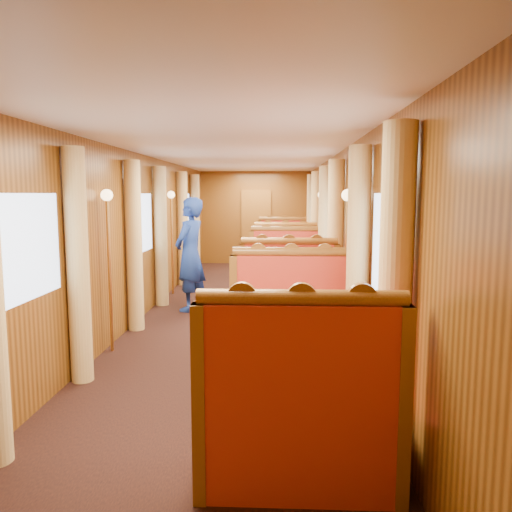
# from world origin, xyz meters

# --- Properties ---
(floor) EXTENTS (3.00, 12.00, 0.01)m
(floor) POSITION_xyz_m (0.00, 0.00, 0.00)
(floor) COLOR black
(floor) RESTS_ON ground
(ceiling) EXTENTS (3.00, 12.00, 0.01)m
(ceiling) POSITION_xyz_m (0.00, 0.00, 2.50)
(ceiling) COLOR silver
(ceiling) RESTS_ON wall_left
(wall_far) EXTENTS (3.00, 0.01, 2.50)m
(wall_far) POSITION_xyz_m (0.00, 6.00, 1.25)
(wall_far) COLOR brown
(wall_far) RESTS_ON floor
(wall_near) EXTENTS (3.00, 0.01, 2.50)m
(wall_near) POSITION_xyz_m (0.00, -6.00, 1.25)
(wall_near) COLOR brown
(wall_near) RESTS_ON floor
(wall_left) EXTENTS (0.01, 12.00, 2.50)m
(wall_left) POSITION_xyz_m (-1.50, 0.00, 1.25)
(wall_left) COLOR brown
(wall_left) RESTS_ON floor
(wall_right) EXTENTS (0.01, 12.00, 2.50)m
(wall_right) POSITION_xyz_m (1.50, 0.00, 1.25)
(wall_right) COLOR brown
(wall_right) RESTS_ON floor
(doorway_far) EXTENTS (0.80, 0.04, 2.00)m
(doorway_far) POSITION_xyz_m (0.00, 5.97, 1.00)
(doorway_far) COLOR brown
(doorway_far) RESTS_ON floor
(table_near) EXTENTS (1.05, 0.72, 0.75)m
(table_near) POSITION_xyz_m (0.75, -3.50, 0.38)
(table_near) COLOR white
(table_near) RESTS_ON floor
(banquette_near_fwd) EXTENTS (1.30, 0.55, 1.34)m
(banquette_near_fwd) POSITION_xyz_m (0.75, -4.51, 0.42)
(banquette_near_fwd) COLOR #A51219
(banquette_near_fwd) RESTS_ON floor
(banquette_near_aft) EXTENTS (1.30, 0.55, 1.34)m
(banquette_near_aft) POSITION_xyz_m (0.75, -2.49, 0.42)
(banquette_near_aft) COLOR #A51219
(banquette_near_aft) RESTS_ON floor
(table_mid) EXTENTS (1.05, 0.72, 0.75)m
(table_mid) POSITION_xyz_m (0.75, 0.00, 0.38)
(table_mid) COLOR white
(table_mid) RESTS_ON floor
(banquette_mid_fwd) EXTENTS (1.30, 0.55, 1.34)m
(banquette_mid_fwd) POSITION_xyz_m (0.75, -1.01, 0.42)
(banquette_mid_fwd) COLOR #A51219
(banquette_mid_fwd) RESTS_ON floor
(banquette_mid_aft) EXTENTS (1.30, 0.55, 1.34)m
(banquette_mid_aft) POSITION_xyz_m (0.75, 1.01, 0.42)
(banquette_mid_aft) COLOR #A51219
(banquette_mid_aft) RESTS_ON floor
(table_far) EXTENTS (1.05, 0.72, 0.75)m
(table_far) POSITION_xyz_m (0.75, 3.50, 0.38)
(table_far) COLOR white
(table_far) RESTS_ON floor
(banquette_far_fwd) EXTENTS (1.30, 0.55, 1.34)m
(banquette_far_fwd) POSITION_xyz_m (0.75, 2.49, 0.42)
(banquette_far_fwd) COLOR #A51219
(banquette_far_fwd) RESTS_ON floor
(banquette_far_aft) EXTENTS (1.30, 0.55, 1.34)m
(banquette_far_aft) POSITION_xyz_m (0.75, 4.51, 0.42)
(banquette_far_aft) COLOR #A51219
(banquette_far_aft) RESTS_ON floor
(tea_tray) EXTENTS (0.38, 0.32, 0.01)m
(tea_tray) POSITION_xyz_m (0.63, -3.53, 0.76)
(tea_tray) COLOR silver
(tea_tray) RESTS_ON table_near
(teapot_left) EXTENTS (0.19, 0.16, 0.13)m
(teapot_left) POSITION_xyz_m (0.54, -3.61, 0.82)
(teapot_left) COLOR silver
(teapot_left) RESTS_ON tea_tray
(teapot_right) EXTENTS (0.19, 0.15, 0.13)m
(teapot_right) POSITION_xyz_m (0.73, -3.60, 0.82)
(teapot_right) COLOR silver
(teapot_right) RESTS_ON tea_tray
(teapot_back) EXTENTS (0.17, 0.14, 0.12)m
(teapot_back) POSITION_xyz_m (0.61, -3.44, 0.81)
(teapot_back) COLOR silver
(teapot_back) RESTS_ON tea_tray
(fruit_plate) EXTENTS (0.22, 0.22, 0.05)m
(fruit_plate) POSITION_xyz_m (1.08, -3.65, 0.77)
(fruit_plate) COLOR white
(fruit_plate) RESTS_ON table_near
(cup_inboard) EXTENTS (0.08, 0.08, 0.26)m
(cup_inboard) POSITION_xyz_m (0.41, -3.35, 0.86)
(cup_inboard) COLOR white
(cup_inboard) RESTS_ON table_near
(cup_outboard) EXTENTS (0.08, 0.08, 0.26)m
(cup_outboard) POSITION_xyz_m (0.49, -3.28, 0.86)
(cup_outboard) COLOR white
(cup_outboard) RESTS_ON table_near
(rose_vase_mid) EXTENTS (0.06, 0.06, 0.36)m
(rose_vase_mid) POSITION_xyz_m (0.72, 0.02, 0.93)
(rose_vase_mid) COLOR silver
(rose_vase_mid) RESTS_ON table_mid
(rose_vase_far) EXTENTS (0.06, 0.06, 0.36)m
(rose_vase_far) POSITION_xyz_m (0.79, 3.51, 0.93)
(rose_vase_far) COLOR silver
(rose_vase_far) RESTS_ON table_far
(window_left_near) EXTENTS (0.01, 1.20, 0.90)m
(window_left_near) POSITION_xyz_m (-1.49, -3.50, 1.45)
(window_left_near) COLOR #97ADCD
(window_left_near) RESTS_ON wall_left
(curtain_left_near_b) EXTENTS (0.22, 0.22, 2.35)m
(curtain_left_near_b) POSITION_xyz_m (-1.38, -2.72, 1.18)
(curtain_left_near_b) COLOR #E4C074
(curtain_left_near_b) RESTS_ON floor
(window_right_near) EXTENTS (0.01, 1.20, 0.90)m
(window_right_near) POSITION_xyz_m (1.49, -3.50, 1.45)
(window_right_near) COLOR #97ADCD
(window_right_near) RESTS_ON wall_right
(curtain_right_near_a) EXTENTS (0.22, 0.22, 2.35)m
(curtain_right_near_a) POSITION_xyz_m (1.38, -4.28, 1.18)
(curtain_right_near_a) COLOR #E4C074
(curtain_right_near_a) RESTS_ON floor
(curtain_right_near_b) EXTENTS (0.22, 0.22, 2.35)m
(curtain_right_near_b) POSITION_xyz_m (1.38, -2.72, 1.18)
(curtain_right_near_b) COLOR #E4C074
(curtain_right_near_b) RESTS_ON floor
(window_left_mid) EXTENTS (0.01, 1.20, 0.90)m
(window_left_mid) POSITION_xyz_m (-1.49, 0.00, 1.45)
(window_left_mid) COLOR #97ADCD
(window_left_mid) RESTS_ON wall_left
(curtain_left_mid_a) EXTENTS (0.22, 0.22, 2.35)m
(curtain_left_mid_a) POSITION_xyz_m (-1.38, -0.78, 1.18)
(curtain_left_mid_a) COLOR #E4C074
(curtain_left_mid_a) RESTS_ON floor
(curtain_left_mid_b) EXTENTS (0.22, 0.22, 2.35)m
(curtain_left_mid_b) POSITION_xyz_m (-1.38, 0.78, 1.18)
(curtain_left_mid_b) COLOR #E4C074
(curtain_left_mid_b) RESTS_ON floor
(window_right_mid) EXTENTS (0.01, 1.20, 0.90)m
(window_right_mid) POSITION_xyz_m (1.49, 0.00, 1.45)
(window_right_mid) COLOR #97ADCD
(window_right_mid) RESTS_ON wall_right
(curtain_right_mid_a) EXTENTS (0.22, 0.22, 2.35)m
(curtain_right_mid_a) POSITION_xyz_m (1.38, -0.78, 1.18)
(curtain_right_mid_a) COLOR #E4C074
(curtain_right_mid_a) RESTS_ON floor
(curtain_right_mid_b) EXTENTS (0.22, 0.22, 2.35)m
(curtain_right_mid_b) POSITION_xyz_m (1.38, 0.78, 1.18)
(curtain_right_mid_b) COLOR #E4C074
(curtain_right_mid_b) RESTS_ON floor
(window_left_far) EXTENTS (0.01, 1.20, 0.90)m
(window_left_far) POSITION_xyz_m (-1.49, 3.50, 1.45)
(window_left_far) COLOR #97ADCD
(window_left_far) RESTS_ON wall_left
(curtain_left_far_a) EXTENTS (0.22, 0.22, 2.35)m
(curtain_left_far_a) POSITION_xyz_m (-1.38, 2.72, 1.18)
(curtain_left_far_a) COLOR #E4C074
(curtain_left_far_a) RESTS_ON floor
(curtain_left_far_b) EXTENTS (0.22, 0.22, 2.35)m
(curtain_left_far_b) POSITION_xyz_m (-1.38, 4.28, 1.18)
(curtain_left_far_b) COLOR #E4C074
(curtain_left_far_b) RESTS_ON floor
(window_right_far) EXTENTS (0.01, 1.20, 0.90)m
(window_right_far) POSITION_xyz_m (1.49, 3.50, 1.45)
(window_right_far) COLOR #97ADCD
(window_right_far) RESTS_ON wall_right
(curtain_right_far_a) EXTENTS (0.22, 0.22, 2.35)m
(curtain_right_far_a) POSITION_xyz_m (1.38, 2.72, 1.18)
(curtain_right_far_a) COLOR #E4C074
(curtain_right_far_a) RESTS_ON floor
(curtain_right_far_b) EXTENTS (0.22, 0.22, 2.35)m
(curtain_right_far_b) POSITION_xyz_m (1.38, 4.28, 1.18)
(curtain_right_far_b) COLOR #E4C074
(curtain_right_far_b) RESTS_ON floor
(sconce_left_fore) EXTENTS (0.14, 0.14, 1.95)m
(sconce_left_fore) POSITION_xyz_m (-1.40, -1.75, 1.38)
(sconce_left_fore) COLOR #BF8C3F
(sconce_left_fore) RESTS_ON floor
(sconce_right_fore) EXTENTS (0.14, 0.14, 1.95)m
(sconce_right_fore) POSITION_xyz_m (1.40, -1.75, 1.38)
(sconce_right_fore) COLOR #BF8C3F
(sconce_right_fore) RESTS_ON floor
(sconce_left_aft) EXTENTS (0.14, 0.14, 1.95)m
(sconce_left_aft) POSITION_xyz_m (-1.40, 1.75, 1.38)
(sconce_left_aft) COLOR #BF8C3F
(sconce_left_aft) RESTS_ON floor
(sconce_right_aft) EXTENTS (0.14, 0.14, 1.95)m
(sconce_right_aft) POSITION_xyz_m (1.40, 1.75, 1.38)
(sconce_right_aft) COLOR #BF8C3F
(sconce_right_aft) RESTS_ON floor
(steward) EXTENTS (0.63, 0.78, 1.84)m
(steward) POSITION_xyz_m (-0.82, 0.42, 0.92)
(steward) COLOR navy
(steward) RESTS_ON floor
(passenger) EXTENTS (0.40, 0.44, 0.76)m
(passenger) POSITION_xyz_m (0.75, 0.72, 0.74)
(passenger) COLOR beige
(passenger) RESTS_ON banquette_mid_aft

